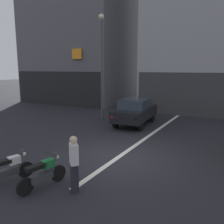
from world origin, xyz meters
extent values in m
plane|color=#232328|center=(0.00, 0.00, 0.00)|extent=(120.00, 120.00, 0.00)
cube|color=silver|center=(0.00, 6.00, 0.00)|extent=(0.20, 18.00, 0.01)
cube|color=#56565B|center=(-11.42, 14.22, 10.26)|extent=(10.38, 9.55, 20.53)
cube|color=black|center=(-11.42, 9.39, 1.60)|extent=(9.96, 0.10, 3.20)
cube|color=orange|center=(-8.89, 9.32, 4.74)|extent=(0.97, 0.16, 0.89)
cube|color=#9E9EA3|center=(1.65, 14.22, 7.23)|extent=(10.19, 8.56, 14.46)
cube|color=#373739|center=(1.65, 9.89, 1.60)|extent=(9.79, 0.10, 3.20)
cylinder|color=black|center=(-2.55, 6.78, 0.32)|extent=(0.23, 0.65, 0.64)
cylinder|color=black|center=(-1.00, 6.90, 0.32)|extent=(0.23, 0.65, 0.64)
cylinder|color=black|center=(-2.33, 4.18, 0.32)|extent=(0.23, 0.65, 0.64)
cylinder|color=black|center=(-0.79, 4.31, 0.32)|extent=(0.23, 0.65, 0.64)
cube|color=black|center=(-1.67, 5.54, 0.75)|extent=(2.10, 4.23, 0.66)
cube|color=#2D3842|center=(-1.66, 5.40, 1.36)|extent=(1.71, 2.09, 0.56)
cube|color=red|center=(-2.20, 3.47, 0.80)|extent=(0.14, 0.07, 0.12)
cube|color=red|center=(-0.80, 3.59, 0.80)|extent=(0.14, 0.07, 0.12)
cylinder|color=#47474C|center=(-4.22, 5.75, 3.28)|extent=(0.14, 0.14, 6.56)
sphere|color=beige|center=(-4.22, 5.75, 6.74)|extent=(0.36, 0.36, 0.36)
cylinder|color=black|center=(-1.82, -3.03, 0.26)|extent=(0.19, 0.52, 0.52)
cube|color=#38383D|center=(-1.97, -3.64, 0.37)|extent=(0.37, 0.76, 0.22)
cube|color=black|center=(-2.00, -3.79, 0.72)|extent=(0.36, 0.64, 0.12)
cube|color=silver|center=(-1.91, -3.39, 0.70)|extent=(0.30, 0.40, 0.24)
cylinder|color=#4C4C51|center=(-1.85, -3.18, 0.63)|extent=(0.12, 0.25, 0.70)
cylinder|color=black|center=(-1.87, -3.25, 0.95)|extent=(0.54, 0.17, 0.04)
sphere|color=silver|center=(-1.82, -3.05, 0.80)|extent=(0.12, 0.12, 0.12)
cylinder|color=black|center=(-0.71, -2.73, 0.26)|extent=(0.17, 0.52, 0.52)
cylinder|color=black|center=(-0.92, -3.86, 0.26)|extent=(0.17, 0.52, 0.52)
cube|color=#38383D|center=(-0.82, -3.35, 0.37)|extent=(0.33, 0.76, 0.22)
cube|color=black|center=(-0.85, -3.50, 0.72)|extent=(0.33, 0.63, 0.12)
cube|color=#1E7238|center=(-0.78, -3.09, 0.70)|extent=(0.28, 0.39, 0.24)
cylinder|color=#4C4C51|center=(-0.74, -2.88, 0.63)|extent=(0.11, 0.25, 0.70)
cylinder|color=black|center=(-0.75, -2.96, 0.95)|extent=(0.55, 0.14, 0.04)
sphere|color=silver|center=(-0.71, -2.76, 0.80)|extent=(0.12, 0.12, 0.12)
cylinder|color=#23232D|center=(0.17, -3.04, 0.43)|extent=(0.24, 0.24, 0.86)
cube|color=silver|center=(0.17, -3.04, 1.15)|extent=(0.41, 0.41, 0.58)
sphere|color=beige|center=(0.17, -3.04, 1.56)|extent=(0.22, 0.22, 0.22)
camera|label=1|loc=(4.18, -8.14, 3.51)|focal=38.64mm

